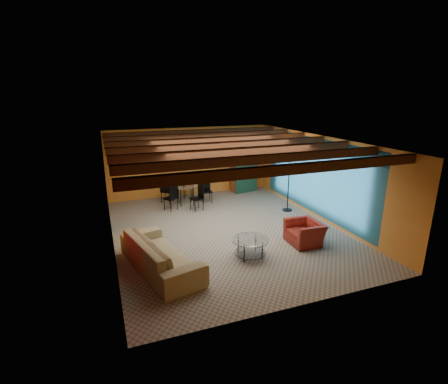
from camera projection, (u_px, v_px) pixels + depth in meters
name	position (u px, v px, depth m)	size (l,w,h in m)	color
room	(225.00, 152.00, 9.57)	(6.52, 8.01, 2.71)	gray
sofa	(160.00, 254.00, 7.81)	(2.66, 1.04, 0.78)	#8F825C
armchair	(305.00, 232.00, 9.20)	(0.96, 0.84, 0.63)	maroon
coffee_table	(250.00, 248.00, 8.46)	(0.94, 0.94, 0.48)	white
dining_table	(186.00, 191.00, 12.34)	(1.92, 1.92, 1.00)	silver
armoire	(244.00, 170.00, 13.94)	(1.03, 0.51, 1.81)	brown
floor_lamp	(289.00, 181.00, 11.55)	(0.43, 0.43, 2.11)	black
ceiling_fan	(226.00, 153.00, 9.47)	(1.50, 1.50, 0.44)	#472614
painting	(168.00, 156.00, 12.92)	(1.05, 0.03, 0.65)	black
potted_plant	(244.00, 142.00, 13.62)	(0.45, 0.39, 0.50)	#26661E
vase	(185.00, 176.00, 12.17)	(0.17, 0.17, 0.18)	orange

